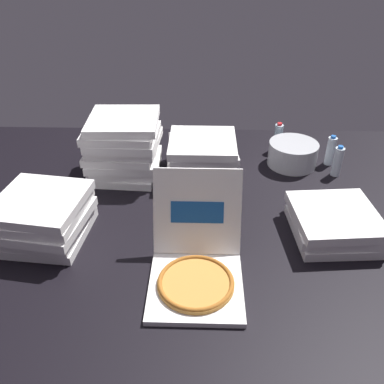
% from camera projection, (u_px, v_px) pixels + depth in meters
% --- Properties ---
extents(ground_plane, '(3.20, 2.40, 0.02)m').
position_uv_depth(ground_plane, '(189.00, 226.00, 2.15)').
color(ground_plane, black).
extents(open_pizza_box, '(0.41, 0.56, 0.41)m').
position_uv_depth(open_pizza_box, '(196.00, 262.00, 1.79)').
color(open_pizza_box, white).
rests_on(open_pizza_box, ground_plane).
extents(pizza_stack_center_far, '(0.45, 0.44, 0.38)m').
position_uv_depth(pizza_stack_center_far, '(124.00, 146.00, 2.49)').
color(pizza_stack_center_far, white).
rests_on(pizza_stack_center_far, ground_plane).
extents(pizza_stack_right_mid, '(0.44, 0.44, 0.14)m').
position_uv_depth(pizza_stack_right_mid, '(334.00, 223.00, 2.05)').
color(pizza_stack_right_mid, white).
rests_on(pizza_stack_right_mid, ground_plane).
extents(pizza_stack_left_near, '(0.47, 0.48, 0.23)m').
position_uv_depth(pizza_stack_left_near, '(43.00, 217.00, 2.00)').
color(pizza_stack_left_near, white).
rests_on(pizza_stack_left_near, ground_plane).
extents(pizza_stack_left_far, '(0.44, 0.44, 0.23)m').
position_uv_depth(pizza_stack_left_far, '(202.00, 156.00, 2.54)').
color(pizza_stack_left_far, white).
rests_on(pizza_stack_left_far, ground_plane).
extents(ice_bucket, '(0.31, 0.31, 0.15)m').
position_uv_depth(ice_bucket, '(293.00, 154.00, 2.65)').
color(ice_bucket, '#B7BABF').
rests_on(ice_bucket, ground_plane).
extents(water_bottle_0, '(0.06, 0.06, 0.20)m').
position_uv_depth(water_bottle_0, '(331.00, 151.00, 2.64)').
color(water_bottle_0, white).
rests_on(water_bottle_0, ground_plane).
extents(water_bottle_1, '(0.06, 0.06, 0.20)m').
position_uv_depth(water_bottle_1, '(278.00, 137.00, 2.81)').
color(water_bottle_1, silver).
rests_on(water_bottle_1, ground_plane).
extents(water_bottle_2, '(0.06, 0.06, 0.20)m').
position_uv_depth(water_bottle_2, '(338.00, 161.00, 2.52)').
color(water_bottle_2, white).
rests_on(water_bottle_2, ground_plane).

